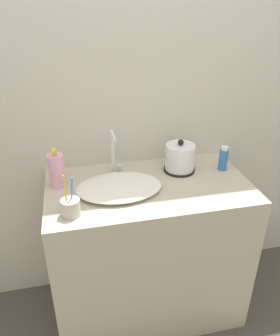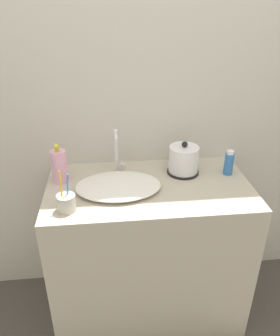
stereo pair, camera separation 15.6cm
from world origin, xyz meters
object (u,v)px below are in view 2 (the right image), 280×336
object	(u,v)px
lotion_bottle	(59,166)
shampoo_bottle	(229,163)
faucet	(117,150)
toothbrush_cup	(66,203)
electric_kettle	(184,161)

from	to	relation	value
lotion_bottle	shampoo_bottle	bearing A→B (deg)	-0.86
faucet	lotion_bottle	xyz separation A→B (m)	(-0.29, -0.07, -0.04)
toothbrush_cup	faucet	bearing A→B (deg)	54.36
faucet	electric_kettle	size ratio (longest dim) A/B	1.31
electric_kettle	shampoo_bottle	size ratio (longest dim) A/B	1.34
shampoo_bottle	lotion_bottle	bearing A→B (deg)	179.14
electric_kettle	toothbrush_cup	bearing A→B (deg)	-153.70
faucet	toothbrush_cup	xyz separation A→B (m)	(-0.24, -0.33, -0.09)
faucet	shampoo_bottle	distance (m)	0.58
faucet	lotion_bottle	distance (m)	0.30
faucet	electric_kettle	world-z (taller)	faucet
toothbrush_cup	lotion_bottle	xyz separation A→B (m)	(-0.05, 0.26, 0.05)
electric_kettle	toothbrush_cup	distance (m)	0.65
faucet	electric_kettle	distance (m)	0.35
toothbrush_cup	shampoo_bottle	world-z (taller)	toothbrush_cup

